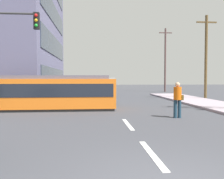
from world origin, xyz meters
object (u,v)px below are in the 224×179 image
at_px(city_bus, 97,88).
at_px(parked_sedan_far, 50,91).
at_px(traffic_light_mast, 9,42).
at_px(utility_pole_mid, 206,56).
at_px(parked_sedan_mid, 43,95).
at_px(parked_sedan_furthest, 60,88).
at_px(pedestrian_crossing, 178,98).
at_px(streetcar_tram, 49,92).
at_px(utility_pole_far, 165,59).

relative_size(city_bus, parked_sedan_far, 1.31).
bearing_deg(traffic_light_mast, utility_pole_mid, 30.51).
relative_size(parked_sedan_mid, parked_sedan_furthest, 0.93).
relative_size(pedestrian_crossing, parked_sedan_far, 0.40).
relative_size(streetcar_tram, pedestrian_crossing, 4.64).
bearing_deg(parked_sedan_far, parked_sedan_mid, -85.16).
xyz_separation_m(parked_sedan_far, traffic_light_mast, (0.08, -12.58, 3.04)).
bearing_deg(traffic_light_mast, streetcar_tram, 52.02).
relative_size(parked_sedan_mid, utility_pole_far, 0.47).
bearing_deg(streetcar_tram, utility_pole_mid, 26.66).
relative_size(parked_sedan_furthest, utility_pole_mid, 0.60).
distance_m(parked_sedan_mid, parked_sedan_furthest, 13.31).
xyz_separation_m(city_bus, utility_pole_far, (9.66, 12.77, 3.45)).
distance_m(utility_pole_mid, utility_pole_far, 12.52).
bearing_deg(traffic_light_mast, parked_sedan_furthest, 89.69).
height_order(parked_sedan_far, parked_sedan_furthest, same).
bearing_deg(utility_pole_far, utility_pole_mid, -90.45).
bearing_deg(city_bus, pedestrian_crossing, -70.23).
bearing_deg(utility_pole_mid, parked_sedan_furthest, 142.04).
bearing_deg(utility_pole_far, streetcar_tram, -123.94).
height_order(city_bus, utility_pole_far, utility_pole_far).
relative_size(parked_sedan_far, utility_pole_mid, 0.57).
distance_m(parked_sedan_far, utility_pole_far, 16.99).
xyz_separation_m(utility_pole_mid, utility_pole_far, (0.10, 12.50, 0.68)).
xyz_separation_m(pedestrian_crossing, parked_sedan_furthest, (-7.98, 20.96, -0.32)).
bearing_deg(traffic_light_mast, utility_pole_far, 55.65).
relative_size(parked_sedan_far, parked_sedan_furthest, 0.95).
bearing_deg(parked_sedan_far, parked_sedan_furthest, 88.44).
relative_size(parked_sedan_furthest, traffic_light_mast, 0.83).
height_order(traffic_light_mast, utility_pole_mid, utility_pole_mid).
height_order(parked_sedan_far, utility_pole_far, utility_pole_far).
relative_size(streetcar_tram, utility_pole_far, 0.89).
bearing_deg(utility_pole_far, parked_sedan_mid, -132.82).
bearing_deg(parked_sedan_far, city_bus, -44.01).
xyz_separation_m(parked_sedan_mid, parked_sedan_far, (-0.56, 6.59, 0.00)).
distance_m(pedestrian_crossing, utility_pole_far, 23.61).
bearing_deg(parked_sedan_mid, streetcar_tram, -74.47).
distance_m(parked_sedan_mid, parked_sedan_far, 6.61).
relative_size(parked_sedan_mid, utility_pole_mid, 0.56).
xyz_separation_m(streetcar_tram, utility_pole_far, (12.66, 18.81, 3.49)).
relative_size(streetcar_tram, parked_sedan_mid, 1.90).
xyz_separation_m(streetcar_tram, traffic_light_mast, (-1.58, -2.03, 2.62)).
bearing_deg(city_bus, utility_pole_far, 52.90).
height_order(pedestrian_crossing, parked_sedan_far, pedestrian_crossing).
bearing_deg(streetcar_tram, utility_pole_far, 56.06).
relative_size(city_bus, pedestrian_crossing, 3.30).
bearing_deg(traffic_light_mast, city_bus, 60.39).
height_order(streetcar_tram, utility_pole_far, utility_pole_far).
xyz_separation_m(parked_sedan_mid, parked_sedan_furthest, (-0.38, 13.30, 0.00)).
relative_size(pedestrian_crossing, utility_pole_mid, 0.23).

